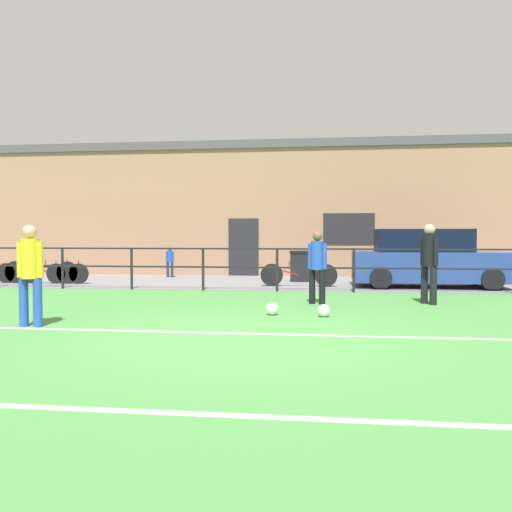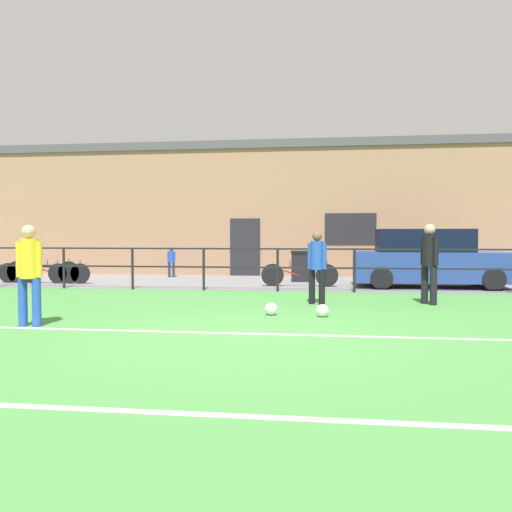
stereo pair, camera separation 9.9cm
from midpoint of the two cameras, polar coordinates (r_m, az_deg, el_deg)
name	(u,v)px [view 2 (the right image)]	position (r m, az deg, el deg)	size (l,w,h in m)	color
ground	(242,336)	(7.84, -1.15, -8.77)	(60.00, 44.00, 0.04)	#478C42
field_line_touchline	(243,333)	(7.89, -1.09, -8.53)	(36.00, 0.11, 0.00)	white
field_line_hash	(177,413)	(4.54, -8.01, -16.77)	(36.00, 0.11, 0.00)	white
pavement_strip	(285,283)	(16.22, 3.35, -2.94)	(48.00, 5.00, 0.02)	slate
perimeter_fence	(278,263)	(13.68, 2.61, -0.80)	(36.07, 0.07, 1.15)	black
clubhouse_facade	(292,210)	(19.87, 4.13, 5.13)	(28.00, 2.56, 4.93)	#A37A5B
player_goalkeeper	(429,259)	(11.71, 18.79, -0.29)	(0.31, 0.41, 1.73)	black
player_striker	(29,269)	(9.16, -23.44, -1.30)	(0.45, 0.29, 1.65)	blue
player_winger	(317,263)	(11.20, 6.99, -0.75)	(0.41, 0.28, 1.57)	black
soccer_ball_match	(271,309)	(9.66, 1.98, -5.83)	(0.24, 0.24, 0.24)	white
soccer_ball_spare	(323,311)	(9.53, 7.65, -5.99)	(0.23, 0.23, 0.23)	white
spectator_child	(171,260)	(18.35, -9.16, -0.41)	(0.29, 0.19, 1.07)	#232D4C
parked_car_red	(429,260)	(15.43, 18.69, -0.40)	(4.27, 1.78, 1.64)	#28428E
bicycle_parked_0	(43,272)	(17.10, -22.29, -1.61)	(2.36, 0.04, 0.77)	black
bicycle_parked_1	(299,275)	(14.86, 4.99, -2.07)	(2.20, 0.04, 0.75)	black
bicycle_parked_2	(32,273)	(17.27, -23.26, -1.69)	(2.25, 0.04, 0.72)	black
bicycle_parked_3	(56,273)	(16.89, -21.05, -1.74)	(2.18, 0.04, 0.72)	black
trash_bin_0	(302,266)	(16.51, 5.24, -1.09)	(0.67, 0.57, 0.98)	black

